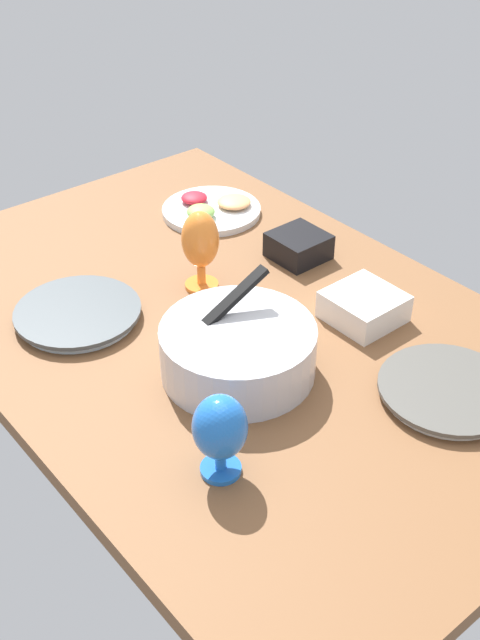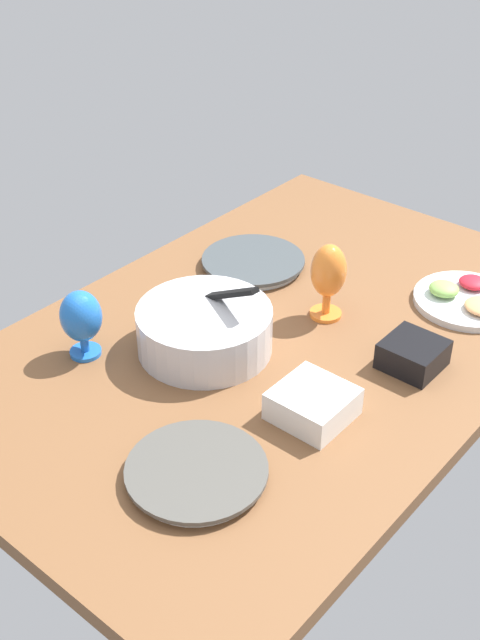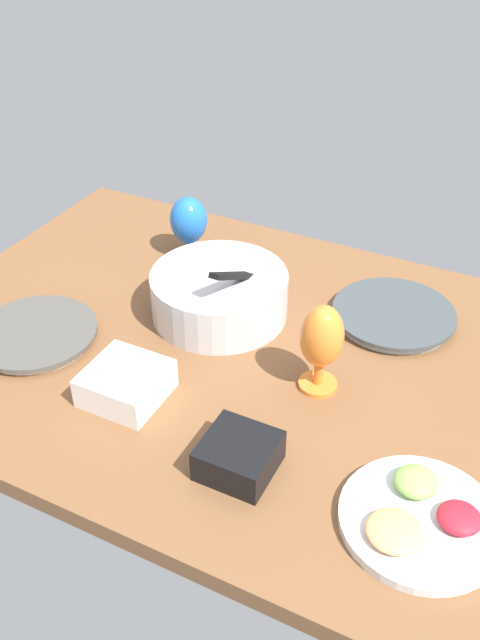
# 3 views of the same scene
# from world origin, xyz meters

# --- Properties ---
(ground_plane) EXTENTS (1.60, 1.04, 0.04)m
(ground_plane) POSITION_xyz_m (0.00, 0.00, -0.02)
(ground_plane) COLOR brown
(dinner_plate_left) EXTENTS (0.27, 0.27, 0.02)m
(dinner_plate_left) POSITION_xyz_m (-0.47, -0.17, 0.01)
(dinner_plate_left) COLOR silver
(dinner_plate_left) RESTS_ON ground_plane
(dinner_plate_right) EXTENTS (0.28, 0.28, 0.03)m
(dinner_plate_right) POSITION_xyz_m (0.21, 0.25, 0.01)
(dinner_plate_right) COLOR silver
(dinner_plate_right) RESTS_ON ground_plane
(mixing_bowl) EXTENTS (0.31, 0.31, 0.18)m
(mixing_bowl) POSITION_xyz_m (-0.15, 0.09, 0.06)
(mixing_bowl) COLOR silver
(mixing_bowl) RESTS_ON ground_plane
(fruit_platter) EXTENTS (0.27, 0.27, 0.05)m
(fruit_platter) POSITION_xyz_m (0.42, -0.28, 0.02)
(fruit_platter) COLOR silver
(fruit_platter) RESTS_ON ground_plane
(hurricane_glass_orange) EXTENTS (0.09, 0.09, 0.20)m
(hurricane_glass_orange) POSITION_xyz_m (0.14, -0.04, 0.12)
(hurricane_glass_orange) COLOR orange
(hurricane_glass_orange) RESTS_ON ground_plane
(hurricane_glass_blue) EXTENTS (0.10, 0.10, 0.17)m
(hurricane_glass_blue) POSITION_xyz_m (-0.35, 0.29, 0.10)
(hurricane_glass_blue) COLOR blue
(hurricane_glass_blue) RESTS_ON ground_plane
(square_bowl_black) EXTENTS (0.13, 0.13, 0.06)m
(square_bowl_black) POSITION_xyz_m (0.10, -0.31, 0.04)
(square_bowl_black) COLOR black
(square_bowl_black) RESTS_ON ground_plane
(square_bowl_white) EXTENTS (0.15, 0.15, 0.06)m
(square_bowl_white) POSITION_xyz_m (-0.19, -0.24, 0.04)
(square_bowl_white) COLOR white
(square_bowl_white) RESTS_ON ground_plane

